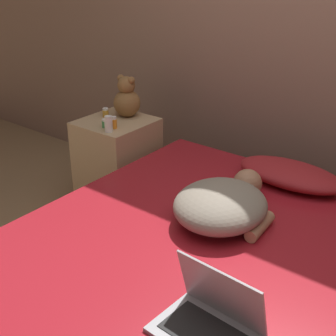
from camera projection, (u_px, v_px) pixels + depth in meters
The scene contains 11 objects.
ground_plane at pixel (203, 333), 2.26m from camera, with size 12.00×12.00×0.00m, color #937551.
bed at pixel (204, 293), 2.16m from camera, with size 1.76×1.98×0.49m.
nightstand at pixel (118, 165), 3.23m from camera, with size 0.44×0.46×0.65m.
pillow at pixel (290, 174), 2.59m from camera, with size 0.60×0.31×0.12m.
person_lying at pixel (223, 204), 2.23m from camera, with size 0.47×0.64×0.18m.
laptop at pixel (211, 319), 1.59m from camera, with size 0.36×0.26×0.25m.
teddy_bear at pixel (127, 99), 3.12m from camera, with size 0.18×0.18×0.28m.
bottle_green at pixel (105, 123), 2.97m from camera, with size 0.04×0.04×0.06m.
bottle_orange at pixel (114, 123), 2.95m from camera, with size 0.04×0.04×0.08m.
bottle_amber at pixel (106, 112), 3.15m from camera, with size 0.04×0.04×0.06m.
bottle_white at pixel (109, 124), 2.89m from camera, with size 0.05×0.05×0.10m.
Camera 1 is at (0.91, -1.45, 1.69)m, focal length 50.00 mm.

